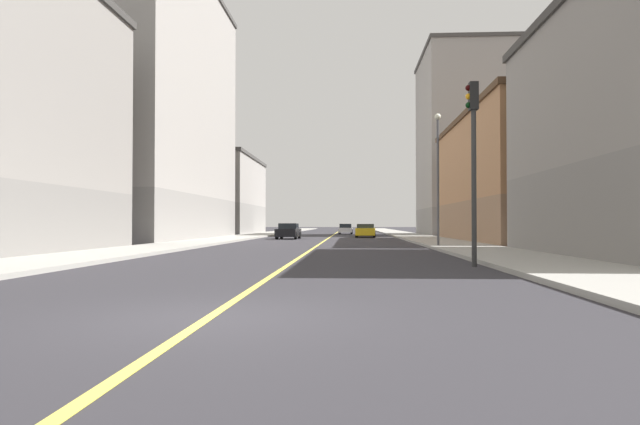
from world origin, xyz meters
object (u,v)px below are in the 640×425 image
building_left_far (470,144)px  street_lamp_left_near (438,166)px  building_right_midblock (145,107)px  car_orange (366,230)px  car_yellow (366,231)px  building_left_mid (532,178)px  building_right_distant (214,195)px  traffic_light_left_near (473,147)px  car_white (346,229)px  car_black (288,231)px

building_left_far → street_lamp_left_near: (-8.66, -32.67, -5.82)m
building_right_midblock → car_orange: size_ratio=5.60×
building_left_far → car_yellow: bearing=-143.1°
building_left_far → street_lamp_left_near: size_ratio=2.79×
building_left_mid → street_lamp_left_near: bearing=-129.0°
building_left_mid → building_right_distant: (-31.43, 28.86, 0.23)m
building_left_mid → car_orange: size_ratio=5.13×
building_left_mid → car_orange: building_left_mid is taller
building_left_far → building_right_midblock: 36.02m
traffic_light_left_near → car_orange: (-2.31, 44.42, -3.23)m
car_white → car_orange: car_white is taller
building_left_mid → street_lamp_left_near: (-8.66, -10.70, -0.11)m
car_black → car_orange: bearing=61.6°
car_orange → building_right_midblock: bearing=-141.6°
building_right_distant → street_lamp_left_near: bearing=-60.1°
building_left_mid → building_right_distant: 42.67m
car_yellow → building_left_far: bearing=36.9°
building_right_distant → car_white: bearing=3.1°
building_right_midblock → car_orange: (19.44, 15.42, -10.84)m
traffic_light_left_near → car_white: (-4.63, 54.38, -3.21)m
building_right_midblock → building_left_mid: bearing=-8.0°
building_right_midblock → car_yellow: building_right_midblock is taller
traffic_light_left_near → car_yellow: bearing=93.8°
building_left_far → building_right_midblock: bearing=-150.8°
street_lamp_left_near → car_black: street_lamp_left_near is taller
car_black → building_left_far: bearing=38.9°
building_right_midblock → building_left_far: bearing=29.2°
building_left_mid → building_right_midblock: building_right_midblock is taller
building_left_mid → street_lamp_left_near: building_left_mid is taller
building_right_midblock → car_yellow: 23.64m
building_right_distant → traffic_light_left_near: bearing=-67.9°
building_right_distant → car_yellow: (19.26, -16.03, -4.35)m
building_right_distant → car_yellow: bearing=-39.8°
building_left_mid → building_left_far: size_ratio=1.10×
building_right_distant → car_white: building_right_distant is taller
building_left_far → car_black: 26.50m
building_right_distant → traffic_light_left_near: (21.75, -53.46, -1.15)m
car_white → car_black: bearing=-101.8°
building_left_mid → car_white: size_ratio=5.13×
street_lamp_left_near → car_white: bearing=97.9°
traffic_light_left_near → car_black: bearing=106.9°
building_left_far → street_lamp_left_near: building_left_far is taller
car_yellow → car_black: size_ratio=1.01×
street_lamp_left_near → building_left_far: bearing=75.1°
building_left_mid → car_yellow: building_left_mid is taller
building_left_far → car_black: size_ratio=4.98×
building_right_distant → car_orange: size_ratio=4.31×
building_right_midblock → building_right_distant: size_ratio=1.30×
street_lamp_left_near → car_orange: (-3.32, 30.52, -4.05)m
car_white → car_black: car_black is taller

